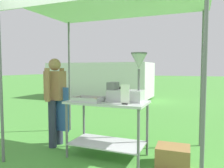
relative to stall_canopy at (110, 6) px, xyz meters
name	(u,v)px	position (x,y,z in m)	size (l,w,h in m)	color
ground_plane	(159,106)	(-0.01, 4.93, -2.42)	(70.00, 70.00, 0.00)	#478E38
stall_canopy	(110,6)	(0.00, 0.00, 0.00)	(3.01, 2.07, 2.52)	slate
donut_cart	(107,117)	(0.00, -0.10, -1.77)	(1.28, 0.66, 0.91)	#B7B7BC
donut_tray	(88,100)	(-0.27, -0.24, -1.49)	(0.46, 0.31, 0.07)	#B7B7BC
donut_fryer	(128,84)	(0.32, -0.01, -1.24)	(0.62, 0.28, 0.76)	#B7B7BC
menu_sign	(125,96)	(0.36, -0.30, -1.38)	(0.13, 0.05, 0.29)	black
vendor	(56,97)	(-1.08, 0.01, -1.51)	(0.45, 0.53, 1.61)	#2D3347
supply_crate	(173,156)	(1.03, -0.06, -2.27)	(0.49, 0.40, 0.29)	olive
van_white	(99,80)	(-3.14, 6.29, -1.54)	(5.00, 2.17, 1.69)	white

